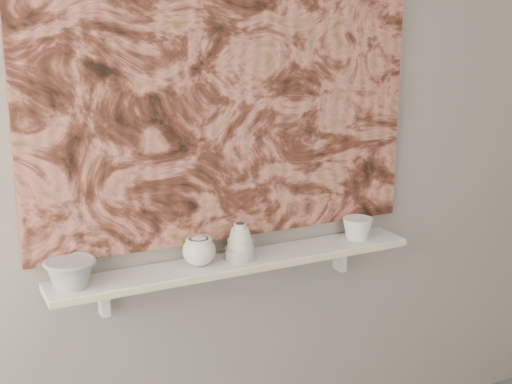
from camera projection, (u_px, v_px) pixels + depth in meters
wall_back at (226, 142)px, 2.60m from camera, size 3.60×0.00×3.60m
shelf at (238, 263)px, 2.63m from camera, size 1.40×0.18×0.03m
shelf_stripe at (249, 271)px, 2.55m from camera, size 1.40×0.01×0.02m
bracket_left at (104, 299)px, 2.50m from camera, size 0.03×0.06×0.12m
bracket_right at (340, 256)px, 2.92m from camera, size 0.03×0.06×0.12m
painting at (227, 91)px, 2.54m from camera, size 1.50×0.02×1.10m
house_motif at (334, 163)px, 2.80m from camera, size 0.09×0.00×0.08m
bowl_grey at (70, 273)px, 2.35m from camera, size 0.21×0.21×0.10m
cup_cream at (199, 251)px, 2.55m from camera, size 0.15×0.15×0.11m
bell_vessel at (240, 241)px, 2.61m from camera, size 0.13×0.13×0.14m
bowl_white at (357, 228)px, 2.84m from camera, size 0.13×0.13×0.09m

